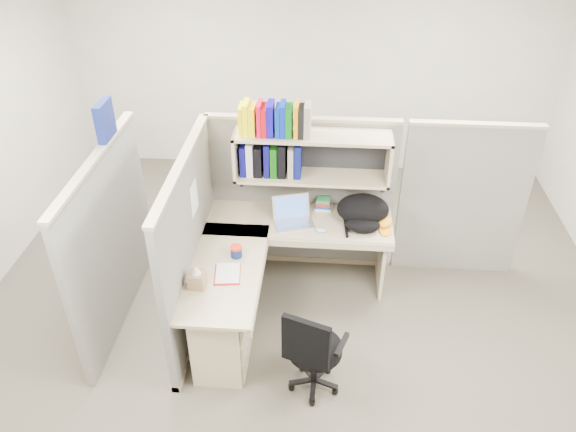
# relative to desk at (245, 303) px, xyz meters

# --- Properties ---
(ground) EXTENTS (6.00, 6.00, 0.00)m
(ground) POSITION_rel_desk_xyz_m (0.41, 0.29, -0.44)
(ground) COLOR #3B362D
(ground) RESTS_ON ground
(room_shell) EXTENTS (6.00, 6.00, 6.00)m
(room_shell) POSITION_rel_desk_xyz_m (0.41, 0.29, 1.18)
(room_shell) COLOR #AAA59A
(room_shell) RESTS_ON ground
(cubicle) EXTENTS (3.79, 1.84, 1.95)m
(cubicle) POSITION_rel_desk_xyz_m (0.04, 0.74, 0.47)
(cubicle) COLOR #5D5E59
(cubicle) RESTS_ON ground
(desk) EXTENTS (1.74, 1.75, 0.73)m
(desk) POSITION_rel_desk_xyz_m (0.00, 0.00, 0.00)
(desk) COLOR tan
(desk) RESTS_ON ground
(laptop) EXTENTS (0.43, 0.43, 0.25)m
(laptop) POSITION_rel_desk_xyz_m (0.36, 0.79, 0.42)
(laptop) COLOR silver
(laptop) RESTS_ON desk
(backpack) EXTENTS (0.55, 0.47, 0.28)m
(backpack) POSITION_rel_desk_xyz_m (0.99, 0.81, 0.43)
(backpack) COLOR black
(backpack) RESTS_ON desk
(orange_cap) EXTENTS (0.22, 0.24, 0.10)m
(orange_cap) POSITION_rel_desk_xyz_m (1.18, 0.83, 0.34)
(orange_cap) COLOR orange
(orange_cap) RESTS_ON desk
(snack_canister) EXTENTS (0.10, 0.10, 0.10)m
(snack_canister) POSITION_rel_desk_xyz_m (-0.10, 0.27, 0.34)
(snack_canister) COLOR #0D1F50
(snack_canister) RESTS_ON desk
(tissue_box) EXTENTS (0.14, 0.14, 0.21)m
(tissue_box) POSITION_rel_desk_xyz_m (-0.35, -0.14, 0.39)
(tissue_box) COLOR #9A7A57
(tissue_box) RESTS_ON desk
(mouse) EXTENTS (0.11, 0.09, 0.04)m
(mouse) POSITION_rel_desk_xyz_m (0.62, 0.69, 0.31)
(mouse) COLOR #9ABADB
(mouse) RESTS_ON desk
(paper_cup) EXTENTS (0.09, 0.09, 0.10)m
(paper_cup) POSITION_rel_desk_xyz_m (0.33, 0.99, 0.34)
(paper_cup) COLOR silver
(paper_cup) RESTS_ON desk
(book_stack) EXTENTS (0.17, 0.23, 0.11)m
(book_stack) POSITION_rel_desk_xyz_m (0.63, 1.12, 0.34)
(book_stack) COLOR gray
(book_stack) RESTS_ON desk
(loose_paper) EXTENTS (0.23, 0.28, 0.00)m
(loose_paper) POSITION_rel_desk_xyz_m (-0.13, 0.04, 0.29)
(loose_paper) COLOR white
(loose_paper) RESTS_ON desk
(task_chair) EXTENTS (0.52, 0.48, 0.90)m
(task_chair) POSITION_rel_desk_xyz_m (0.60, -0.50, -0.12)
(task_chair) COLOR black
(task_chair) RESTS_ON ground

